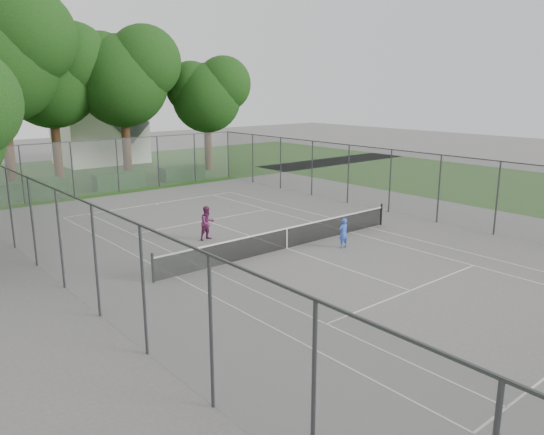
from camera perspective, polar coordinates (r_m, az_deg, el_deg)
ground at (r=23.01m, az=1.60°, el=-3.36°), size 120.00×120.00×0.00m
grass_far at (r=45.38m, az=-20.79°, el=4.32°), size 60.00×20.00×0.00m
grass_right at (r=40.70m, az=25.50°, el=2.86°), size 16.00×40.00×0.00m
court_markings at (r=23.01m, az=1.60°, el=-3.34°), size 11.03×23.83×0.01m
tennis_net at (r=22.87m, az=1.61°, el=-2.14°), size 12.87×0.10×1.10m
perimeter_fence at (r=22.55m, az=1.63°, el=1.04°), size 18.08×34.08×3.52m
tree_far_midleft at (r=42.95m, az=-22.64°, el=14.23°), size 7.96×7.27×11.44m
tree_far_midright at (r=42.79m, az=-15.68°, el=14.72°), size 7.93×7.24×11.40m
tree_far_right at (r=44.97m, az=-6.92°, el=13.23°), size 6.49×5.92×9.33m
hedge_left at (r=36.72m, az=-24.85°, el=2.73°), size 4.32×1.30×1.08m
hedge_mid at (r=38.04m, az=-16.14°, el=3.82°), size 3.44×0.98×1.08m
hedge_right at (r=40.79m, az=-9.66°, el=4.77°), size 3.39×1.24×1.02m
house at (r=51.35m, az=-18.09°, el=9.64°), size 7.26×5.63×9.04m
girl_player at (r=23.16m, az=7.68°, el=-1.67°), size 0.50×0.35×1.32m
woman_player at (r=24.32m, az=-6.95°, el=-0.59°), size 0.81×0.66×1.57m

